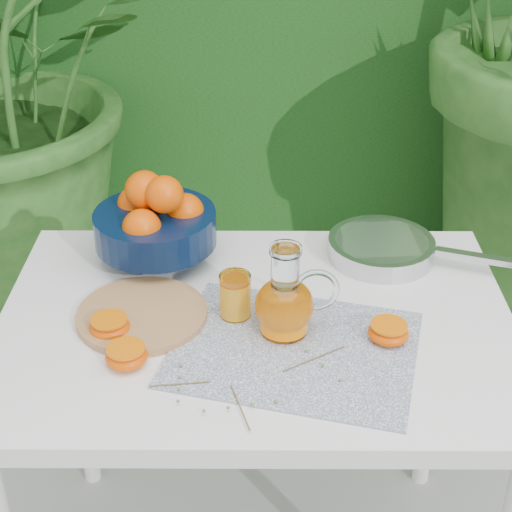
{
  "coord_description": "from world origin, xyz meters",
  "views": [
    {
      "loc": [
        0.03,
        -1.32,
        1.63
      ],
      "look_at": [
        0.02,
        -0.07,
        0.88
      ],
      "focal_mm": 55.0,
      "sensor_mm": 36.0,
      "label": 1
    }
  ],
  "objects_px": {
    "fruit_bowl": "(156,220)",
    "cutting_board": "(142,315)",
    "juice_pitcher": "(286,303)",
    "white_table": "(256,352)",
    "saute_pan": "(383,247)"
  },
  "relations": [
    {
      "from": "white_table",
      "to": "saute_pan",
      "type": "bearing_deg",
      "value": 40.52
    },
    {
      "from": "cutting_board",
      "to": "fruit_bowl",
      "type": "relative_size",
      "value": 0.78
    },
    {
      "from": "white_table",
      "to": "cutting_board",
      "type": "xyz_separation_m",
      "value": [
        -0.22,
        0.0,
        0.09
      ]
    },
    {
      "from": "cutting_board",
      "to": "fruit_bowl",
      "type": "height_order",
      "value": "fruit_bowl"
    },
    {
      "from": "white_table",
      "to": "juice_pitcher",
      "type": "bearing_deg",
      "value": -38.09
    },
    {
      "from": "white_table",
      "to": "saute_pan",
      "type": "height_order",
      "value": "saute_pan"
    },
    {
      "from": "juice_pitcher",
      "to": "saute_pan",
      "type": "distance_m",
      "value": 0.36
    },
    {
      "from": "fruit_bowl",
      "to": "juice_pitcher",
      "type": "distance_m",
      "value": 0.38
    },
    {
      "from": "white_table",
      "to": "cutting_board",
      "type": "height_order",
      "value": "cutting_board"
    },
    {
      "from": "fruit_bowl",
      "to": "cutting_board",
      "type": "bearing_deg",
      "value": -91.75
    },
    {
      "from": "white_table",
      "to": "juice_pitcher",
      "type": "relative_size",
      "value": 5.48
    },
    {
      "from": "fruit_bowl",
      "to": "saute_pan",
      "type": "relative_size",
      "value": 0.77
    },
    {
      "from": "white_table",
      "to": "fruit_bowl",
      "type": "xyz_separation_m",
      "value": [
        -0.21,
        0.23,
        0.18
      ]
    },
    {
      "from": "cutting_board",
      "to": "fruit_bowl",
      "type": "distance_m",
      "value": 0.24
    },
    {
      "from": "fruit_bowl",
      "to": "saute_pan",
      "type": "height_order",
      "value": "fruit_bowl"
    }
  ]
}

